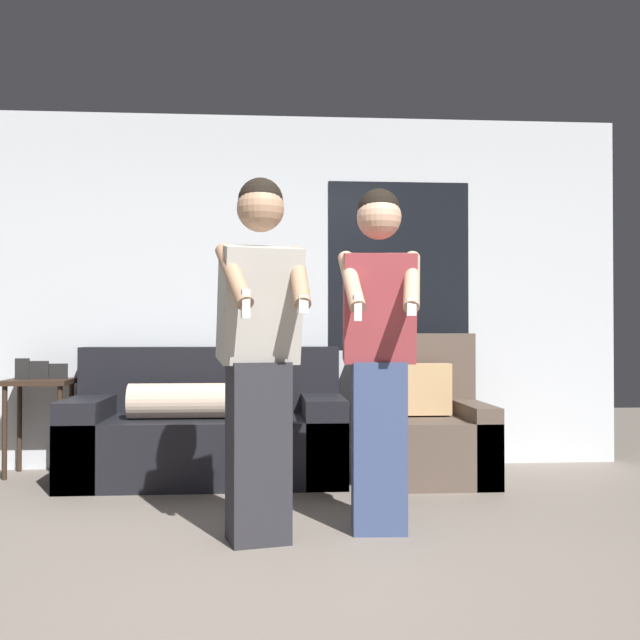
{
  "coord_description": "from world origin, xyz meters",
  "views": [
    {
      "loc": [
        -0.03,
        -2.79,
        1.04
      ],
      "look_at": [
        0.24,
        0.99,
        1.09
      ],
      "focal_mm": 42.0,
      "sensor_mm": 36.0,
      "label": 1
    }
  ],
  "objects_px": {
    "side_table": "(39,396)",
    "person_left": "(259,351)",
    "person_right": "(379,351)",
    "couch": "(208,433)",
    "armchair": "(425,432)"
  },
  "relations": [
    {
      "from": "side_table",
      "to": "person_left",
      "type": "distance_m",
      "value": 2.47
    },
    {
      "from": "armchair",
      "to": "person_left",
      "type": "bearing_deg",
      "value": -127.2
    },
    {
      "from": "person_left",
      "to": "armchair",
      "type": "bearing_deg",
      "value": 52.8
    },
    {
      "from": "side_table",
      "to": "person_right",
      "type": "height_order",
      "value": "person_right"
    },
    {
      "from": "armchair",
      "to": "person_right",
      "type": "distance_m",
      "value": 1.59
    },
    {
      "from": "armchair",
      "to": "person_right",
      "type": "relative_size",
      "value": 0.57
    },
    {
      "from": "person_left",
      "to": "person_right",
      "type": "bearing_deg",
      "value": 13.9
    },
    {
      "from": "armchair",
      "to": "person_right",
      "type": "bearing_deg",
      "value": -111.43
    },
    {
      "from": "side_table",
      "to": "person_right",
      "type": "relative_size",
      "value": 0.47
    },
    {
      "from": "side_table",
      "to": "person_left",
      "type": "xyz_separation_m",
      "value": [
        1.6,
        -1.84,
        0.37
      ]
    },
    {
      "from": "armchair",
      "to": "couch",
      "type": "bearing_deg",
      "value": 176.35
    },
    {
      "from": "armchair",
      "to": "person_left",
      "type": "height_order",
      "value": "person_left"
    },
    {
      "from": "person_right",
      "to": "couch",
      "type": "bearing_deg",
      "value": 124.09
    },
    {
      "from": "side_table",
      "to": "person_left",
      "type": "height_order",
      "value": "person_left"
    },
    {
      "from": "couch",
      "to": "side_table",
      "type": "distance_m",
      "value": 1.27
    }
  ]
}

